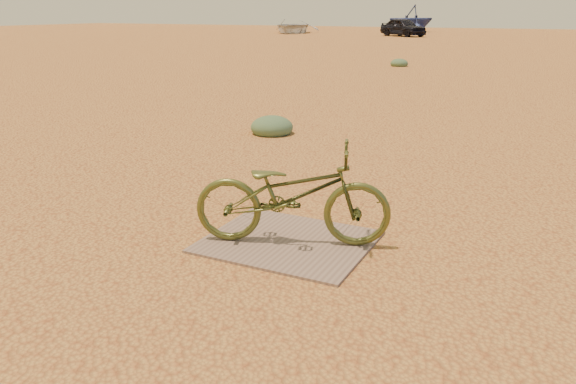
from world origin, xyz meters
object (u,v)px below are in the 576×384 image
at_px(bicycle, 292,194).
at_px(boat_near_left, 292,26).
at_px(car, 403,27).
at_px(boat_far_left, 411,18).
at_px(plywood_board, 288,241).

bearing_deg(bicycle, boat_near_left, 5.22).
bearing_deg(car, boat_far_left, 44.40).
bearing_deg(bicycle, car, -6.71).
xyz_separation_m(boat_near_left, boat_far_left, (8.19, 6.73, 0.59)).
height_order(boat_near_left, boat_far_left, boat_far_left).
distance_m(plywood_board, car, 39.15).
distance_m(bicycle, boat_far_left, 47.71).
xyz_separation_m(plywood_board, boat_near_left, (-19.23, 39.65, 0.54)).
relative_size(plywood_board, boat_near_left, 0.25).
height_order(plywood_board, boat_near_left, boat_near_left).
distance_m(plywood_board, boat_far_left, 47.69).
bearing_deg(boat_far_left, plywood_board, -35.78).
bearing_deg(car, boat_near_left, 113.97).
xyz_separation_m(car, boat_far_left, (-1.61, 8.38, 0.50)).
height_order(plywood_board, boat_far_left, boat_far_left).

